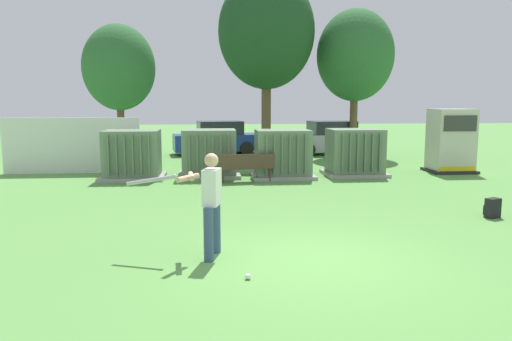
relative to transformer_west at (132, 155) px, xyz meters
The scene contains 16 objects.
ground_plane 10.03m from the transformer_west, 64.44° to the right, with size 96.00×96.00×0.00m, color #5B9947.
fence_panel 2.78m from the transformer_west, 147.77° to the left, with size 4.80×0.12×2.00m, color white.
transformer_west is the anchor object (origin of this frame).
transformer_mid_west 2.56m from the transformer_west, ahead, with size 2.10×1.70×1.62m.
transformer_mid_east 5.04m from the transformer_west, ahead, with size 2.10×1.70×1.62m.
transformer_east 7.62m from the transformer_west, ahead, with size 2.10×1.70×1.62m.
generator_enclosure 11.34m from the transformer_west, ahead, with size 1.60×1.40×2.30m.
park_bench 3.91m from the transformer_west, 16.34° to the right, with size 1.84×0.66×0.92m.
batter 9.02m from the transformer_west, 73.58° to the right, with size 1.60×0.77×1.74m.
sports_ball 10.28m from the transformer_west, 72.36° to the right, with size 0.09×0.09×0.09m, color white.
backpack 10.95m from the transformer_west, 36.13° to the right, with size 0.37×0.34×0.44m.
tree_left 5.95m from the transformer_west, 103.66° to the left, with size 3.02×3.02×5.78m.
tree_center_left 9.11m from the transformer_west, 48.04° to the left, with size 4.30×4.30×8.21m.
tree_center_right 11.83m from the transformer_west, 33.18° to the left, with size 3.56×3.56×6.80m.
parked_car_leftmost 8.04m from the transformer_west, 68.30° to the left, with size 4.40×2.37×1.62m.
parked_car_left_of_center 10.93m from the transformer_west, 39.60° to the left, with size 4.36×2.27×1.62m.
Camera 1 is at (-1.73, -7.60, 2.58)m, focal length 34.47 mm.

